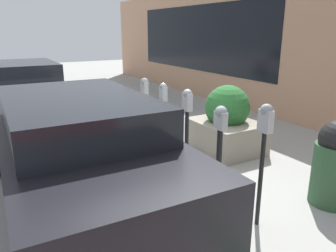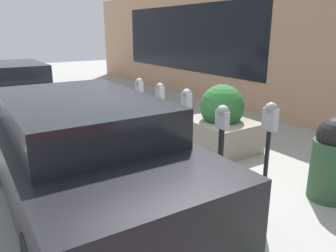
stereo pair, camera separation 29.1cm
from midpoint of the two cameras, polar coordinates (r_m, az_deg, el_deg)
ground_plane at (r=5.01m, az=-3.09°, el=-9.96°), size 40.00×40.00×0.00m
curb_strip at (r=4.96m, az=-3.90°, el=-9.97°), size 24.50×0.16×0.04m
parking_meter_nearest at (r=3.79m, az=15.05°, el=-1.63°), size 0.16×0.14×1.47m
parking_meter_second at (r=4.38m, az=7.44°, el=-1.60°), size 0.19×0.16×1.29m
parking_meter_middle at (r=4.90m, az=1.48°, el=1.79°), size 0.16×0.13×1.40m
parking_meter_fourth at (r=5.55m, az=-2.89°, el=3.28°), size 0.14×0.12×1.38m
parking_meter_farthest at (r=6.22m, az=-6.33°, el=4.84°), size 0.17×0.14×1.37m
planter_box at (r=6.25m, az=7.95°, el=0.50°), size 1.27×1.05×1.26m
parked_car_middle at (r=4.31m, az=-17.30°, el=-3.71°), size 4.69×1.85×1.48m
parked_car_rear at (r=9.65m, az=-27.05°, el=5.93°), size 4.37×2.07×1.41m
trash_bin at (r=4.83m, az=25.30°, el=-5.26°), size 0.56×0.56×1.14m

